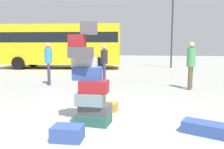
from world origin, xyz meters
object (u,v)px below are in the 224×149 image
object	(u,v)px
person_passerby_in_red	(48,60)
parked_bus	(62,44)
suitcase_navy_behind_tower	(206,128)
person_tourist_with_camera	(104,60)
suitcase_navy_right_side	(68,133)
lamp_post	(172,18)
suitcase_tan_foreground_near	(105,106)
person_bearded_onlooker	(191,61)
suitcase_tower	(90,86)

from	to	relation	value
person_passerby_in_red	parked_bus	distance (m)	7.66
suitcase_navy_behind_tower	person_tourist_with_camera	xyz separation A→B (m)	(-3.04, 5.29, 0.88)
suitcase_navy_right_side	lamp_post	distance (m)	14.81
suitcase_tan_foreground_near	person_tourist_with_camera	bearing A→B (deg)	105.17
person_bearded_onlooker	person_passerby_in_red	xyz separation A→B (m)	(-5.56, -0.01, 0.00)
person_bearded_onlooker	suitcase_tower	bearing A→B (deg)	-10.31
suitcase_tower	suitcase_tan_foreground_near	distance (m)	1.17
suitcase_navy_behind_tower	suitcase_navy_right_side	bearing A→B (deg)	-140.76
person_passerby_in_red	person_tourist_with_camera	bearing A→B (deg)	84.69
suitcase_tower	suitcase_tan_foreground_near	world-z (taller)	suitcase_tower
suitcase_navy_right_side	parked_bus	bearing A→B (deg)	110.23
person_tourist_with_camera	suitcase_tan_foreground_near	bearing A→B (deg)	-3.46
suitcase_tower	suitcase_tan_foreground_near	bearing A→B (deg)	84.60
suitcase_tower	lamp_post	world-z (taller)	lamp_post
parked_bus	suitcase_tower	bearing A→B (deg)	-71.74
suitcase_tan_foreground_near	parked_bus	world-z (taller)	parked_bus
suitcase_tower	lamp_post	size ratio (longest dim) A/B	0.36
person_tourist_with_camera	person_bearded_onlooker	bearing A→B (deg)	59.36
suitcase_navy_behind_tower	person_tourist_with_camera	size ratio (longest dim) A/B	0.48
suitcase_navy_behind_tower	parked_bus	xyz separation A→B (m)	(-7.67, 11.62, 1.73)
suitcase_navy_behind_tower	lamp_post	world-z (taller)	lamp_post
suitcase_navy_right_side	parked_bus	world-z (taller)	parked_bus
suitcase_tower	lamp_post	bearing A→B (deg)	79.33
parked_bus	lamp_post	distance (m)	8.41
suitcase_tan_foreground_near	person_bearded_onlooker	bearing A→B (deg)	55.33
person_bearded_onlooker	person_tourist_with_camera	bearing A→B (deg)	-83.51
suitcase_tower	parked_bus	world-z (taller)	parked_bus
suitcase_navy_right_side	person_tourist_with_camera	size ratio (longest dim) A/B	0.31
suitcase_tan_foreground_near	lamp_post	bearing A→B (deg)	81.10
suitcase_tower	suitcase_tan_foreground_near	size ratio (longest dim) A/B	3.41
person_bearded_onlooker	lamp_post	size ratio (longest dim) A/B	0.31
suitcase_navy_right_side	person_bearded_onlooker	xyz separation A→B (m)	(2.69, 5.13, 0.91)
person_bearded_onlooker	person_tourist_with_camera	size ratio (longest dim) A/B	1.06
suitcase_tan_foreground_near	suitcase_navy_right_side	xyz separation A→B (m)	(-0.23, -1.84, 0.02)
person_tourist_with_camera	lamp_post	bearing A→B (deg)	141.08
person_tourist_with_camera	lamp_post	xyz separation A→B (m)	(3.36, 8.13, 2.75)
person_bearded_onlooker	lamp_post	xyz separation A→B (m)	(-0.06, 8.99, 2.70)
suitcase_tower	suitcase_navy_right_side	distance (m)	1.10
person_passerby_in_red	lamp_post	size ratio (longest dim) A/B	0.30
person_passerby_in_red	lamp_post	xyz separation A→B (m)	(5.50, 9.00, 2.70)
suitcase_navy_behind_tower	parked_bus	size ratio (longest dim) A/B	0.09
person_bearded_onlooker	lamp_post	bearing A→B (deg)	-158.95
person_bearded_onlooker	lamp_post	distance (m)	9.39
suitcase_tower	person_tourist_with_camera	distance (m)	5.19
suitcase_tan_foreground_near	person_passerby_in_red	distance (m)	4.61
suitcase_tan_foreground_near	suitcase_tower	bearing A→B (deg)	-93.23
person_passerby_in_red	parked_bus	world-z (taller)	parked_bus
parked_bus	person_tourist_with_camera	bearing A→B (deg)	-61.21
suitcase_tower	suitcase_navy_behind_tower	bearing A→B (deg)	-4.73
suitcase_tan_foreground_near	suitcase_navy_right_side	distance (m)	1.86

